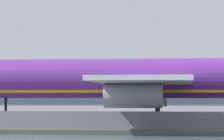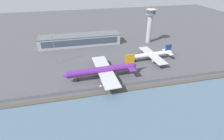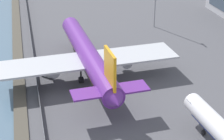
% 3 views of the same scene
% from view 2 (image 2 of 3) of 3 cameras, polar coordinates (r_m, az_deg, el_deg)
% --- Properties ---
extents(ground_plane, '(500.00, 500.00, 0.00)m').
position_cam_2_polar(ground_plane, '(130.12, 0.62, -1.54)').
color(ground_plane, '#4C4C51').
extents(shoreline_seawall, '(320.00, 3.00, 0.50)m').
position_cam_2_polar(shoreline_seawall, '(113.59, 3.06, -6.71)').
color(shoreline_seawall, '#474238').
rests_on(shoreline_seawall, ground).
extents(perimeter_fence, '(280.00, 0.10, 2.28)m').
position_cam_2_polar(perimeter_fence, '(116.56, 2.47, -5.08)').
color(perimeter_fence, slate).
rests_on(perimeter_fence, ground).
extents(cargo_jet_purple, '(54.32, 46.51, 15.97)m').
position_cam_2_polar(cargo_jet_purple, '(123.73, -3.13, -0.10)').
color(cargo_jet_purple, '#602889').
rests_on(cargo_jet_purple, ground).
extents(passenger_jet_white, '(43.55, 37.71, 12.03)m').
position_cam_2_polar(passenger_jet_white, '(153.66, 12.61, 4.85)').
color(passenger_jet_white, white).
rests_on(passenger_jet_white, ground).
extents(baggage_tug, '(3.39, 3.40, 1.80)m').
position_cam_2_polar(baggage_tug, '(117.13, -3.43, -5.11)').
color(baggage_tug, white).
rests_on(baggage_tug, ground).
extents(ops_van, '(2.69, 5.41, 2.48)m').
position_cam_2_polar(ops_van, '(154.84, 6.78, 4.24)').
color(ops_van, '#1E2328').
rests_on(ops_van, ground).
extents(control_tower, '(9.92, 9.92, 36.58)m').
position_cam_2_polar(control_tower, '(188.29, 12.29, 14.82)').
color(control_tower, '#ADADB2').
rests_on(control_tower, ground).
extents(terminal_building, '(81.53, 16.10, 10.73)m').
position_cam_2_polar(terminal_building, '(184.25, -10.39, 9.63)').
color(terminal_building, '#B2B2B7').
rests_on(terminal_building, ground).
extents(apron_light_mast_apron_west, '(3.20, 0.40, 25.30)m').
position_cam_2_polar(apron_light_mast_apron_west, '(147.30, -18.42, 6.89)').
color(apron_light_mast_apron_west, gray).
rests_on(apron_light_mast_apron_west, ground).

